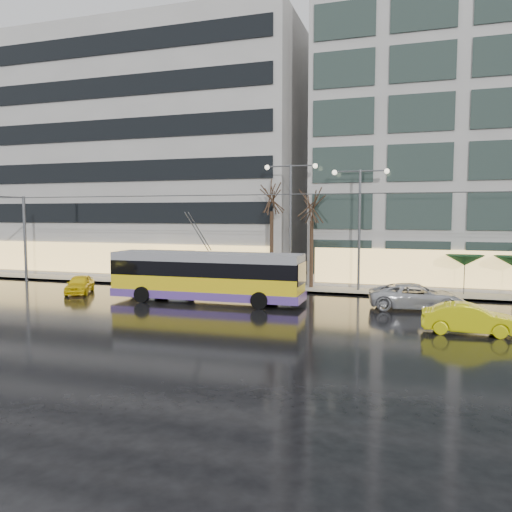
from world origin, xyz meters
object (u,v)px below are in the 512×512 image
at_px(bus_shelter, 164,259).
at_px(taxi_a, 80,284).
at_px(street_lamp_near, 291,208).
at_px(trolleybus, 206,278).

distance_m(bus_shelter, taxi_a, 7.26).
bearing_deg(taxi_a, street_lamp_near, 0.66).
xyz_separation_m(street_lamp_near, taxi_a, (-13.61, -6.48, -5.35)).
bearing_deg(trolleybus, street_lamp_near, 62.62).
height_order(trolleybus, taxi_a, trolleybus).
relative_size(bus_shelter, taxi_a, 1.11).
distance_m(trolleybus, street_lamp_near, 9.18).
xyz_separation_m(trolleybus, street_lamp_near, (3.69, 7.12, 4.46)).
height_order(bus_shelter, street_lamp_near, street_lamp_near).
bearing_deg(street_lamp_near, bus_shelter, -179.37).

